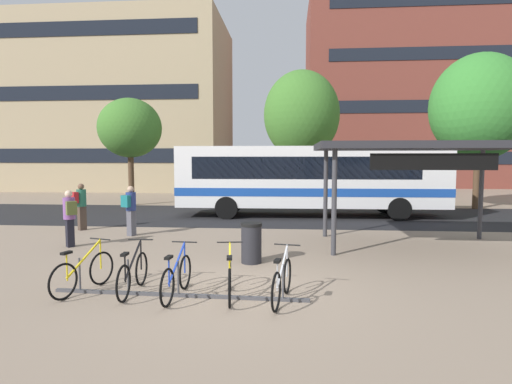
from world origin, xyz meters
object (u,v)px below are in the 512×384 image
Objects in this scene: parked_bicycle_silver_4 at (282,282)px; trash_bin at (251,243)px; transit_shelter at (416,149)px; street_tree_1 at (480,107)px; parked_bicycle_yellow_3 at (230,278)px; parked_bicycle_blue_2 at (177,278)px; commuter_olive_pack_0 at (70,215)px; commuter_teal_pack_1 at (130,207)px; city_bus at (311,178)px; parked_bicycle_yellow_0 at (83,273)px; street_tree_0 at (302,115)px; parked_bicycle_black_1 at (133,274)px; commuter_red_pack_2 at (81,203)px; street_tree_2 at (130,128)px.

trash_bin is at bearing 26.86° from parked_bicycle_silver_4.
street_tree_1 is at bearing 58.48° from transit_shelter.
trash_bin is (0.16, 2.68, 0.13)m from parked_bicycle_yellow_3.
parked_bicycle_blue_2 is 1.01× the size of parked_bicycle_silver_4.
commuter_olive_pack_0 reaches higher than parked_bicycle_yellow_3.
city_bus is at bearing -32.33° from commuter_teal_pack_1.
parked_bicycle_yellow_0 is at bearing -133.26° from street_tree_1.
trash_bin is 17.25m from street_tree_0.
commuter_olive_pack_0 is at bearing 66.99° from parked_bicycle_silver_4.
parked_bicycle_black_1 is 0.21× the size of street_tree_0.
transit_shelter is at bearing -67.63° from city_bus.
commuter_teal_pack_1 is at bearing -77.80° from commuter_red_pack_2.
trash_bin is at bearing -57.10° from street_tree_2.
commuter_red_pack_2 reaches higher than parked_bicycle_blue_2.
transit_shelter reaches higher than parked_bicycle_blue_2.
street_tree_1 reaches higher than transit_shelter.
commuter_olive_pack_0 is 3.06m from commuter_red_pack_2.
parked_bicycle_yellow_0 is at bearing -117.52° from commuter_red_pack_2.
city_bus is 12.44m from parked_bicycle_yellow_0.
street_tree_2 is at bearing -157.71° from street_tree_0.
parked_bicycle_silver_4 is at bearing -126.89° from transit_shelter.
parked_bicycle_silver_4 is at bearing -88.90° from parked_bicycle_blue_2.
parked_bicycle_black_1 is (-4.07, -11.27, -1.39)m from city_bus.
parked_bicycle_black_1 is 1.00× the size of commuter_teal_pack_1.
parked_bicycle_black_1 is (1.02, -0.00, 0.00)m from parked_bicycle_yellow_0.
street_tree_2 reaches higher than transit_shelter.
transit_shelter reaches higher than parked_bicycle_yellow_3.
parked_bicycle_silver_4 is at bearing -166.68° from commuter_olive_pack_0.
city_bus is 11.00m from street_tree_2.
street_tree_0 reaches higher than transit_shelter.
street_tree_0 is at bearing 90.90° from city_bus.
commuter_teal_pack_1 is 0.21× the size of street_tree_1.
transit_shelter is (3.88, 5.17, 2.55)m from parked_bicycle_silver_4.
commuter_red_pack_2 is at bearing 32.57° from parked_bicycle_black_1.
trash_bin is at bearing -41.14° from parked_bicycle_black_1.
street_tree_0 reaches higher than parked_bicycle_blue_2.
street_tree_0 is (1.69, 16.44, 4.92)m from trash_bin.
commuter_red_pack_2 is 0.21× the size of street_tree_0.
parked_bicycle_silver_4 is at bearing -98.53° from commuter_red_pack_2.
city_bus is 7.25× the size of parked_bicycle_yellow_0.
city_bus is 1.50× the size of street_tree_1.
parked_bicycle_black_1 is at bearing -129.44° from trash_bin.
parked_bicycle_black_1 is at bearing 95.33° from parked_bicycle_silver_4.
street_tree_0 is at bearing -69.21° from commuter_olive_pack_0.
parked_bicycle_blue_2 is 1.01× the size of parked_bicycle_yellow_3.
street_tree_0 reaches higher than parked_bicycle_silver_4.
parked_bicycle_silver_4 is at bearing -73.53° from trash_bin.
commuter_teal_pack_1 is (-9.22, 0.98, -1.94)m from transit_shelter.
street_tree_0 is 10.02m from street_tree_1.
parked_bicycle_silver_4 is 0.98× the size of commuter_red_pack_2.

